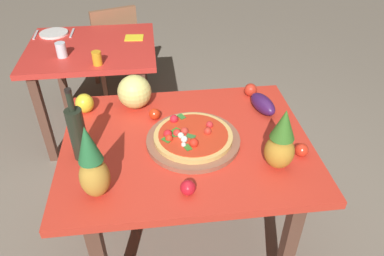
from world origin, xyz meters
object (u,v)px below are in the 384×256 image
object	(u,v)px
pineapple_left	(92,166)
tomato_near_board	(188,188)
display_table	(186,154)
tomato_beside_pepper	(155,114)
wine_bottle	(78,133)
melon	(135,92)
dinner_plate	(54,33)
dining_chair	(114,45)
background_table	(93,60)
napkin_folded	(134,38)
eggplant	(263,104)
drinking_glass_juice	(97,58)
knife_utensil	(72,33)
tomato_at_corner	(302,150)
tomato_by_bottle	(251,90)
pizza_board	(193,140)
fork_utensil	(36,35)
pineapple_right	(281,142)
drinking_glass_water	(61,50)
bell_pepper	(85,103)
pizza	(192,136)

from	to	relation	value
pineapple_left	tomato_near_board	world-z (taller)	pineapple_left
display_table	tomato_beside_pepper	size ratio (longest dim) A/B	20.05
display_table	wine_bottle	world-z (taller)	wine_bottle
melon	dinner_plate	xyz separation A→B (m)	(-0.65, 1.12, -0.09)
wine_bottle	dining_chair	bearing A→B (deg)	89.49
background_table	napkin_folded	bearing A→B (deg)	18.50
dinner_plate	tomato_beside_pepper	bearing A→B (deg)	-59.34
eggplant	drinking_glass_juice	bearing A→B (deg)	144.34
drinking_glass_juice	knife_utensil	size ratio (longest dim) A/B	0.52
tomato_near_board	tomato_at_corner	world-z (taller)	tomato_near_board
tomato_by_bottle	knife_utensil	distance (m)	1.60
pizza_board	pineapple_left	xyz separation A→B (m)	(-0.44, -0.29, 0.14)
background_table	fork_utensil	distance (m)	0.53
tomato_at_corner	tomato_beside_pepper	bearing A→B (deg)	150.37
pineapple_right	tomato_beside_pepper	distance (m)	0.70
napkin_folded	knife_utensil	bearing A→B (deg)	162.75
pineapple_right	drinking_glass_water	size ratio (longest dim) A/B	2.90
bell_pepper	tomato_at_corner	distance (m)	1.16
melon	wine_bottle	bearing A→B (deg)	-121.28
tomato_by_bottle	pizza_board	bearing A→B (deg)	-134.25
melon	eggplant	xyz separation A→B (m)	(0.69, -0.13, -0.05)
pineapple_left	tomato_by_bottle	bearing A→B (deg)	39.90
pineapple_left	background_table	bearing A→B (deg)	96.79
bell_pepper	tomato_beside_pepper	bearing A→B (deg)	-18.02
display_table	pizza_board	world-z (taller)	pizza_board
tomato_beside_pepper	knife_utensil	world-z (taller)	tomato_beside_pepper
background_table	dinner_plate	world-z (taller)	dinner_plate
pizza	knife_utensil	xyz separation A→B (m)	(-0.78, 1.48, -0.04)
pineapple_left	napkin_folded	bearing A→B (deg)	85.10
pizza	tomato_near_board	distance (m)	0.34
wine_bottle	tomato_at_corner	bearing A→B (deg)	-6.44
display_table	drinking_glass_water	distance (m)	1.30
pizza	drinking_glass_water	xyz separation A→B (m)	(-0.79, 1.06, 0.01)
tomato_beside_pepper	fork_utensil	xyz separation A→B (m)	(-0.89, 1.26, -0.03)
dining_chair	dinner_plate	distance (m)	0.63
pineapple_left	fork_utensil	distance (m)	1.89
pineapple_left	knife_utensil	bearing A→B (deg)	101.18
tomato_by_bottle	drinking_glass_juice	size ratio (longest dim) A/B	0.80
tomato_beside_pepper	drinking_glass_juice	world-z (taller)	drinking_glass_juice
drinking_glass_juice	dining_chair	bearing A→B (deg)	88.37
wine_bottle	pineapple_right	bearing A→B (deg)	-10.73
melon	tomato_by_bottle	distance (m)	0.67
dining_chair	fork_utensil	bearing A→B (deg)	14.95
tomato_beside_pepper	display_table	bearing A→B (deg)	-54.82
background_table	eggplant	world-z (taller)	eggplant
drinking_glass_water	napkin_folded	size ratio (longest dim) A/B	0.74
pizza_board	tomato_by_bottle	distance (m)	0.55
pizza_board	knife_utensil	distance (m)	1.68
background_table	dining_chair	size ratio (longest dim) A/B	1.11
tomato_beside_pepper	knife_utensil	xyz separation A→B (m)	(-0.61, 1.26, -0.03)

